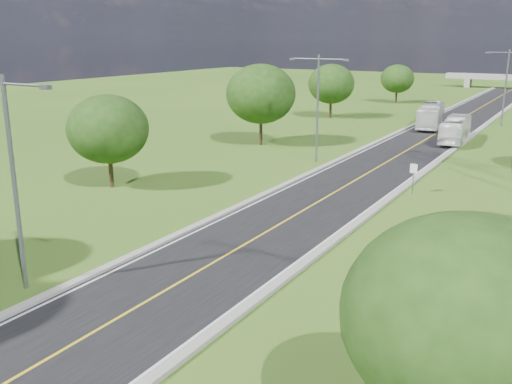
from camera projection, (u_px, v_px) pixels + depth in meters
The scene contains 15 objects.
ground at pixel (420, 143), 64.15m from camera, with size 260.00×260.00×0.00m, color #355718.
road at pixel (433, 135), 69.14m from camera, with size 8.00×150.00×0.06m, color black.
curb_left at pixel (399, 132), 71.19m from camera, with size 0.50×150.00×0.22m, color gray.
curb_right at pixel (470, 138), 67.04m from camera, with size 0.50×150.00×0.22m, color gray.
speed_limit_sign at pixel (413, 174), 42.88m from camera, with size 0.55×0.09×2.40m.
streetlight_near_left at pixel (12, 166), 25.59m from camera, with size 5.90×0.25×10.00m.
streetlight_mid_left at pixel (318, 99), 53.04m from camera, with size 5.90×0.25×10.00m.
streetlight_far_right at pixel (506, 81), 74.63m from camera, with size 5.90×0.25×10.00m.
tree_lb at pixel (108, 129), 44.13m from camera, with size 6.30×6.30×7.33m.
tree_lc at pixel (261, 94), 61.70m from camera, with size 7.56×7.56×8.79m.
tree_ld at pixel (331, 84), 82.80m from camera, with size 6.72×6.72×7.82m.
tree_le at pixel (397, 79), 101.71m from camera, with size 5.88×5.88×6.84m.
tree_ra at pixel (463, 318), 14.49m from camera, with size 6.30×6.30×7.33m.
bus_outbound at pixel (455, 130), 64.20m from camera, with size 2.35×10.05×2.80m, color white.
bus_inbound at pixel (431, 115), 74.71m from camera, with size 2.58×11.05×3.08m, color white.
Camera 1 is at (16.11, -4.00, 11.54)m, focal length 40.00 mm.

